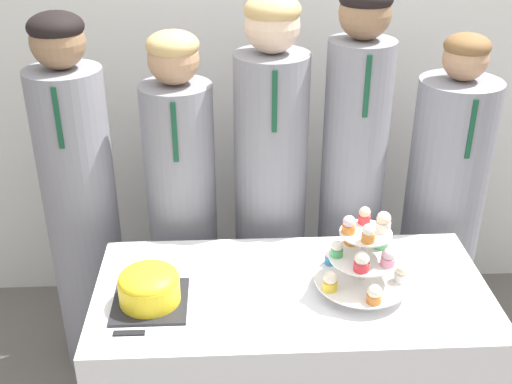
# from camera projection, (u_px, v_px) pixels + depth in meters

# --- Properties ---
(wall_back) EXTENTS (9.00, 0.06, 2.70)m
(wall_back) POSITION_uv_depth(u_px,v_px,m) (271.00, 14.00, 2.72)
(wall_back) COLOR silver
(wall_back) RESTS_ON ground_plane
(table) EXTENTS (1.27, 0.61, 0.71)m
(table) POSITION_uv_depth(u_px,v_px,m) (289.00, 371.00, 2.23)
(table) COLOR white
(table) RESTS_ON ground_plane
(round_cake) EXTENTS (0.23, 0.23, 0.13)m
(round_cake) POSITION_uv_depth(u_px,v_px,m) (149.00, 286.00, 1.97)
(round_cake) COLOR #232328
(round_cake) RESTS_ON table
(cake_knife) EXTENTS (0.31, 0.02, 0.01)m
(cake_knife) POSITION_uv_depth(u_px,v_px,m) (148.00, 333.00, 1.86)
(cake_knife) COLOR silver
(cake_knife) RESTS_ON table
(cupcake_stand) EXTENTS (0.30, 0.30, 0.28)m
(cupcake_stand) POSITION_uv_depth(u_px,v_px,m) (365.00, 256.00, 1.99)
(cupcake_stand) COLOR silver
(cupcake_stand) RESTS_ON table
(student_0) EXTENTS (0.28, 0.28, 1.48)m
(student_0) POSITION_uv_depth(u_px,v_px,m) (82.00, 211.00, 2.50)
(student_0) COLOR gray
(student_0) RESTS_ON ground_plane
(student_1) EXTENTS (0.27, 0.27, 1.41)m
(student_1) POSITION_uv_depth(u_px,v_px,m) (183.00, 216.00, 2.53)
(student_1) COLOR gray
(student_1) RESTS_ON ground_plane
(student_2) EXTENTS (0.28, 0.28, 1.53)m
(student_2) POSITION_uv_depth(u_px,v_px,m) (270.00, 201.00, 2.52)
(student_2) COLOR gray
(student_2) RESTS_ON ground_plane
(student_3) EXTENTS (0.24, 0.25, 1.57)m
(student_3) POSITION_uv_depth(u_px,v_px,m) (351.00, 193.00, 2.52)
(student_3) COLOR gray
(student_3) RESTS_ON ground_plane
(student_4) EXTENTS (0.31, 0.31, 1.39)m
(student_4) POSITION_uv_depth(u_px,v_px,m) (441.00, 217.00, 2.59)
(student_4) COLOR gray
(student_4) RESTS_ON ground_plane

